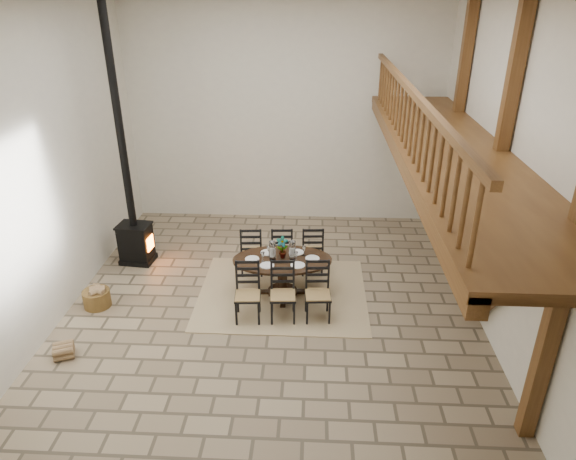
# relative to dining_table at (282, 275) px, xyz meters

# --- Properties ---
(ground) EXTENTS (8.00, 8.00, 0.00)m
(ground) POSITION_rel_dining_table_xyz_m (-0.16, -0.52, -0.39)
(ground) COLOR gray
(ground) RESTS_ON ground
(room_shell) EXTENTS (7.02, 8.02, 5.01)m
(room_shell) POSITION_rel_dining_table_xyz_m (1.03, -0.52, 2.63)
(room_shell) COLOR beige
(room_shell) RESTS_ON ground
(rug) EXTENTS (3.00, 2.50, 0.02)m
(rug) POSITION_rel_dining_table_xyz_m (0.00, -0.00, -0.38)
(rug) COLOR tan
(rug) RESTS_ON ground
(dining_table) EXTENTS (1.82, 2.05, 1.13)m
(dining_table) POSITION_rel_dining_table_xyz_m (0.00, 0.00, 0.00)
(dining_table) COLOR black
(dining_table) RESTS_ON ground
(wood_stove) EXTENTS (0.68, 0.56, 5.00)m
(wood_stove) POSITION_rel_dining_table_xyz_m (-2.99, 1.06, 0.75)
(wood_stove) COLOR black
(wood_stove) RESTS_ON ground
(log_basket) EXTENTS (0.46, 0.46, 0.38)m
(log_basket) POSITION_rel_dining_table_xyz_m (-3.20, -0.55, -0.22)
(log_basket) COLOR brown
(log_basket) RESTS_ON ground
(log_stack) EXTENTS (0.38, 0.39, 0.20)m
(log_stack) POSITION_rel_dining_table_xyz_m (-3.18, -1.90, -0.29)
(log_stack) COLOR #9B7856
(log_stack) RESTS_ON ground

